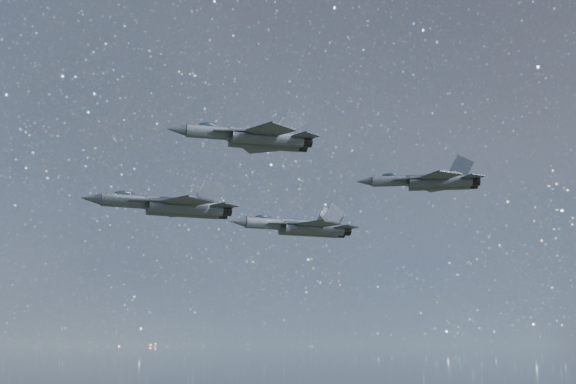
{
  "coord_description": "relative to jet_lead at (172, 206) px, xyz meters",
  "views": [
    {
      "loc": [
        0.38,
        -80.94,
        136.03
      ],
      "look_at": [
        -3.04,
        -0.57,
        154.52
      ],
      "focal_mm": 42.0,
      "sensor_mm": 36.0,
      "label": 1
    }
  ],
  "objects": [
    {
      "name": "jet_slot",
      "position": [
        31.46,
        10.5,
        5.17
      ],
      "size": [
        16.5,
        11.64,
        4.18
      ],
      "rotation": [
        0.0,
        0.0,
        -0.07
      ],
      "color": "#2B3036"
    },
    {
      "name": "jet_lead",
      "position": [
        0.0,
        0.0,
        0.0
      ],
      "size": [
        17.66,
        11.71,
        4.5
      ],
      "rotation": [
        0.0,
        0.0,
        0.37
      ],
      "color": "#2B3036"
    },
    {
      "name": "jet_right",
      "position": [
        10.49,
        -11.43,
        4.51
      ],
      "size": [
        15.12,
        10.19,
        3.81
      ],
      "rotation": [
        0.0,
        0.0,
        0.3
      ],
      "color": "#2B3036"
    },
    {
      "name": "jet_left",
      "position": [
        14.48,
        21.27,
        1.12
      ],
      "size": [
        18.78,
        12.45,
        4.79
      ],
      "rotation": [
        0.0,
        0.0,
        0.37
      ],
      "color": "#2B3036"
    }
  ]
}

